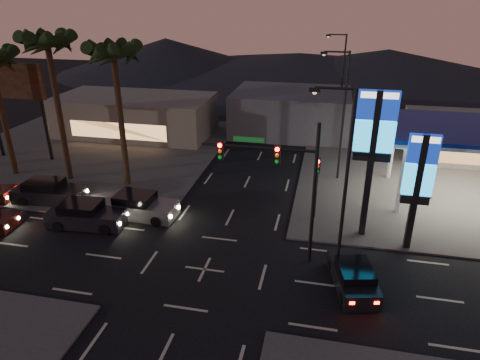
% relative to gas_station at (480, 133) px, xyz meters
% --- Properties ---
extents(ground, '(140.00, 140.00, 0.00)m').
position_rel_gas_station_xyz_m(ground, '(-16.00, -12.00, -5.08)').
color(ground, black).
rests_on(ground, ground).
extents(corner_lot_ne, '(24.00, 24.00, 0.12)m').
position_rel_gas_station_xyz_m(corner_lot_ne, '(0.00, 4.00, -5.02)').
color(corner_lot_ne, '#47443F').
rests_on(corner_lot_ne, ground).
extents(corner_lot_nw, '(24.00, 24.00, 0.12)m').
position_rel_gas_station_xyz_m(corner_lot_nw, '(-32.00, 4.00, -5.02)').
color(corner_lot_nw, '#47443F').
rests_on(corner_lot_nw, ground).
extents(gas_station, '(12.20, 8.20, 5.47)m').
position_rel_gas_station_xyz_m(gas_station, '(0.00, 0.00, 0.00)').
color(gas_station, silver).
rests_on(gas_station, ground).
extents(convenience_store, '(10.00, 6.00, 4.00)m').
position_rel_gas_station_xyz_m(convenience_store, '(2.00, 9.00, -3.08)').
color(convenience_store, '#726B5B').
rests_on(convenience_store, ground).
extents(pylon_sign_tall, '(2.20, 0.35, 9.00)m').
position_rel_gas_station_xyz_m(pylon_sign_tall, '(-7.50, -6.50, 1.31)').
color(pylon_sign_tall, black).
rests_on(pylon_sign_tall, ground).
extents(pylon_sign_short, '(1.60, 0.35, 7.00)m').
position_rel_gas_station_xyz_m(pylon_sign_short, '(-5.00, -7.50, -0.42)').
color(pylon_sign_short, black).
rests_on(pylon_sign_short, ground).
extents(traffic_signal_mast, '(6.10, 0.39, 8.00)m').
position_rel_gas_station_xyz_m(traffic_signal_mast, '(-12.24, -10.01, 0.15)').
color(traffic_signal_mast, black).
rests_on(traffic_signal_mast, ground).
extents(pedestal_signal, '(0.32, 0.39, 4.30)m').
position_rel_gas_station_xyz_m(pedestal_signal, '(-10.50, -5.02, -2.16)').
color(pedestal_signal, black).
rests_on(pedestal_signal, ground).
extents(streetlight_near, '(2.14, 0.25, 10.00)m').
position_rel_gas_station_xyz_m(streetlight_near, '(-9.21, -11.00, 0.64)').
color(streetlight_near, black).
rests_on(streetlight_near, ground).
extents(streetlight_mid, '(2.14, 0.25, 10.00)m').
position_rel_gas_station_xyz_m(streetlight_mid, '(-9.21, 2.00, 0.64)').
color(streetlight_mid, black).
rests_on(streetlight_mid, ground).
extents(streetlight_far, '(2.14, 0.25, 10.00)m').
position_rel_gas_station_xyz_m(streetlight_far, '(-9.21, 16.00, 0.64)').
color(streetlight_far, black).
rests_on(streetlight_far, ground).
extents(palm_a, '(4.41, 4.41, 10.86)m').
position_rel_gas_station_xyz_m(palm_a, '(-25.00, -2.50, 4.35)').
color(palm_a, black).
rests_on(palm_a, ground).
extents(palm_b, '(4.41, 4.41, 11.46)m').
position_rel_gas_station_xyz_m(palm_b, '(-30.00, -2.50, 4.89)').
color(palm_b, black).
rests_on(palm_b, ground).
extents(billboard, '(6.00, 0.30, 8.50)m').
position_rel_gas_station_xyz_m(billboard, '(-36.50, 1.00, 1.25)').
color(billboard, black).
rests_on(billboard, ground).
extents(building_far_west, '(16.00, 8.00, 4.00)m').
position_rel_gas_station_xyz_m(building_far_west, '(-30.00, 10.00, -3.08)').
color(building_far_west, '#726B5B').
rests_on(building_far_west, ground).
extents(building_far_mid, '(12.00, 9.00, 4.40)m').
position_rel_gas_station_xyz_m(building_far_mid, '(-14.00, 14.00, -2.88)').
color(building_far_mid, '#4C4C51').
rests_on(building_far_mid, ground).
extents(hill_left, '(40.00, 40.00, 6.00)m').
position_rel_gas_station_xyz_m(hill_left, '(-41.00, 48.00, -2.08)').
color(hill_left, black).
rests_on(hill_left, ground).
extents(hill_right, '(50.00, 50.00, 5.00)m').
position_rel_gas_station_xyz_m(hill_right, '(-1.00, 48.00, -2.58)').
color(hill_right, black).
rests_on(hill_right, ground).
extents(hill_center, '(60.00, 60.00, 4.00)m').
position_rel_gas_station_xyz_m(hill_center, '(-16.00, 48.00, -3.08)').
color(hill_center, black).
rests_on(hill_center, ground).
extents(car_lane_a_front, '(5.10, 2.42, 1.62)m').
position_rel_gas_station_xyz_m(car_lane_a_front, '(-24.75, -8.94, -4.33)').
color(car_lane_a_front, black).
rests_on(car_lane_a_front, ground).
extents(car_lane_b_front, '(5.10, 2.32, 1.64)m').
position_rel_gas_station_xyz_m(car_lane_b_front, '(-21.93, -7.13, -4.32)').
color(car_lane_b_front, slate).
rests_on(car_lane_b_front, ground).
extents(car_lane_b_mid, '(5.15, 2.44, 1.64)m').
position_rel_gas_station_xyz_m(car_lane_b_mid, '(-29.16, -6.40, -4.32)').
color(car_lane_b_mid, black).
rests_on(car_lane_b_mid, ground).
extents(suv_station, '(2.67, 4.49, 1.41)m').
position_rel_gas_station_xyz_m(suv_station, '(-8.21, -11.88, -4.43)').
color(suv_station, black).
rests_on(suv_station, ground).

